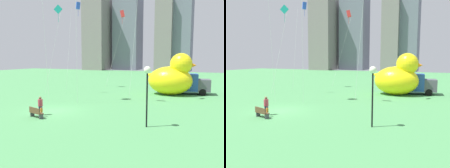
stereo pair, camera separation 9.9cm
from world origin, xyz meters
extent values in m
plane|color=#499052|center=(0.00, 0.00, 0.00)|extent=(140.00, 140.00, 0.00)
cube|color=brown|center=(0.12, -2.45, 0.42)|extent=(1.55, 0.79, 0.06)
cube|color=brown|center=(0.08, -2.64, 0.68)|extent=(1.45, 0.42, 0.45)
cube|color=#47474C|center=(-0.52, -2.29, 0.20)|extent=(0.17, 0.38, 0.39)
cube|color=#47474C|center=(0.77, -2.61, 0.20)|extent=(0.17, 0.38, 0.39)
cylinder|color=#38476B|center=(-0.29, -1.62, 0.41)|extent=(0.19, 0.19, 0.81)
cylinder|color=#38476B|center=(-0.08, -1.62, 0.41)|extent=(0.19, 0.19, 0.81)
cylinder|color=#B23F4C|center=(-0.18, -1.62, 1.12)|extent=(0.41, 0.41, 0.61)
sphere|color=brown|center=(-0.18, -1.62, 1.54)|extent=(0.24, 0.24, 0.24)
cylinder|color=silver|center=(0.34, -2.14, 0.21)|extent=(0.10, 0.10, 0.43)
cylinder|color=silver|center=(0.45, -2.14, 0.21)|extent=(0.10, 0.10, 0.43)
cylinder|color=gold|center=(0.40, -2.14, 0.59)|extent=(0.21, 0.21, 0.32)
sphere|color=brown|center=(0.40, -2.14, 0.81)|extent=(0.13, 0.13, 0.13)
ellipsoid|color=yellow|center=(8.23, 14.58, 1.96)|extent=(6.02, 4.45, 3.92)
sphere|color=yellow|center=(9.67, 14.58, 4.28)|extent=(2.93, 2.93, 2.93)
cone|color=orange|center=(10.99, 14.58, 4.13)|extent=(1.32, 1.32, 1.32)
cone|color=yellow|center=(5.62, 14.58, 2.62)|extent=(1.80, 1.57, 1.89)
cylinder|color=black|center=(9.37, -1.08, 2.00)|extent=(0.12, 0.12, 4.00)
sphere|color=#EAEACC|center=(9.37, -1.08, 4.21)|extent=(0.52, 0.52, 0.52)
cube|color=#264CA5|center=(9.69, 16.33, 1.65)|extent=(4.40, 2.76, 2.40)
cube|color=#4C4C56|center=(12.56, 16.66, 1.29)|extent=(1.87, 2.47, 1.68)
cylinder|color=black|center=(12.37, 16.64, 0.45)|extent=(1.17, 2.49, 0.90)
cylinder|color=black|center=(8.83, 16.23, 0.45)|extent=(1.17, 2.49, 0.90)
cube|color=gray|center=(-34.00, 71.95, 15.81)|extent=(9.77, 11.23, 31.62)
cube|color=slate|center=(-22.00, 78.51, 16.37)|extent=(11.13, 9.96, 32.75)
cube|color=gray|center=(-4.00, 71.87, 13.63)|extent=(6.34, 9.68, 27.26)
cube|color=slate|center=(2.00, 74.96, 14.74)|extent=(7.24, 11.29, 29.49)
cylinder|color=silver|center=(5.04, 8.64, 7.80)|extent=(0.87, 1.19, 15.59)
cylinder|color=silver|center=(-7.63, 9.36, 5.88)|extent=(0.91, 2.96, 11.76)
cube|color=teal|center=(-6.16, 8.92, 11.75)|extent=(1.24, 0.42, 1.27)
cylinder|color=teal|center=(-6.16, 8.92, 10.85)|extent=(0.04, 0.04, 1.60)
cylinder|color=silver|center=(-2.93, 21.21, 6.36)|extent=(2.27, 3.60, 12.73)
cube|color=red|center=(-1.14, 20.09, 12.72)|extent=(1.01, 0.80, 1.24)
cylinder|color=red|center=(-1.14, 20.09, 11.82)|extent=(0.04, 0.04, 1.60)
cylinder|color=silver|center=(-3.69, 3.16, 8.82)|extent=(0.36, 0.57, 17.65)
cylinder|color=silver|center=(0.11, 3.83, 9.64)|extent=(0.78, 1.12, 19.28)
cylinder|color=silver|center=(-8.88, 15.03, 6.86)|extent=(1.03, 3.34, 13.72)
cube|color=blue|center=(-7.22, 15.53, 13.71)|extent=(0.98, 0.86, 1.20)
cylinder|color=blue|center=(-7.22, 15.53, 12.81)|extent=(0.04, 0.04, 1.60)
camera|label=1|loc=(13.65, -16.52, 5.02)|focal=35.49mm
camera|label=2|loc=(13.74, -16.48, 5.02)|focal=35.49mm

